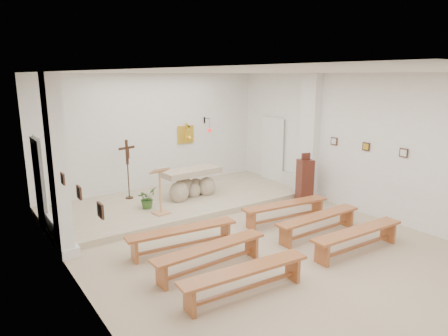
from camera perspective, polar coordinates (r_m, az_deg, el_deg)
ground at (r=8.36m, az=5.46°, el=-11.25°), size 7.00×10.00×0.00m
wall_left at (r=6.20m, az=-19.71°, el=-3.51°), size 0.02×10.00×3.50m
wall_right at (r=10.38m, az=20.60°, el=2.90°), size 0.02×10.00×3.50m
wall_back at (r=11.98m, az=-9.97°, el=4.81°), size 7.00×0.02×3.50m
ceiling at (r=7.62m, az=6.04°, el=13.42°), size 7.00×10.00×0.02m
sanctuary_platform at (r=11.05m, az=-6.34°, el=-4.70°), size 6.98×3.00×0.15m
pilaster_left at (r=8.12m, az=-22.67°, el=0.07°), size 0.26×0.55×3.50m
pilaster_right at (r=11.52m, az=12.09°, el=4.40°), size 0.26×0.55×3.50m
gold_wall_relief at (r=12.44m, az=-5.50°, el=4.79°), size 0.55×0.04×0.55m
sanctuary_lamp at (r=12.56m, az=-2.15°, el=5.65°), size 0.11×0.36×0.44m
station_frame_left_front at (r=5.47m, az=-17.24°, el=-5.82°), size 0.03×0.20×0.20m
station_frame_left_mid at (r=6.40m, az=-20.00°, el=-3.30°), size 0.03×0.20×0.20m
station_frame_left_rear at (r=7.34m, az=-22.05°, el=-1.42°), size 0.03×0.20×0.20m
station_frame_right_front at (r=9.94m, az=24.28°, el=1.98°), size 0.03×0.20×0.20m
station_frame_right_mid at (r=10.48m, az=19.63°, el=2.90°), size 0.03×0.20×0.20m
station_frame_right_rear at (r=11.08m, az=15.45°, el=3.71°), size 0.03×0.20×0.20m
radiator_left at (r=9.18m, az=-23.18°, el=-8.20°), size 0.10×0.85×0.52m
radiator_right at (r=12.34m, az=9.60°, el=-1.95°), size 0.10×0.85×0.52m
altar at (r=11.08m, az=-4.76°, el=-2.43°), size 1.70×0.79×0.86m
lectern at (r=9.73m, az=-9.07°, el=-3.19°), size 0.46×0.40×1.19m
crucifix_stand at (r=11.03m, az=-13.60°, el=0.42°), size 0.48×0.21×1.62m
potted_plant at (r=10.29m, az=-10.96°, el=-4.23°), size 0.63×0.61×0.53m
donation_pedestal at (r=11.17m, az=11.46°, el=-1.81°), size 0.47×0.47×1.39m
bench_left_front at (r=8.09m, az=-5.97°, el=-9.34°), size 2.29×0.61×0.48m
bench_right_front at (r=9.66m, az=8.82°, el=-5.64°), size 2.29×0.61×0.48m
bench_left_second at (r=7.29m, az=-1.99°, el=-11.91°), size 2.28×0.44×0.48m
bench_right_second at (r=9.00m, az=13.32°, el=-7.28°), size 2.27×0.39×0.48m
bench_left_third at (r=6.54m, az=3.04°, el=-15.02°), size 2.29×0.52×0.48m
bench_right_third at (r=8.40m, az=18.55°, el=-9.11°), size 2.28×0.44×0.48m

